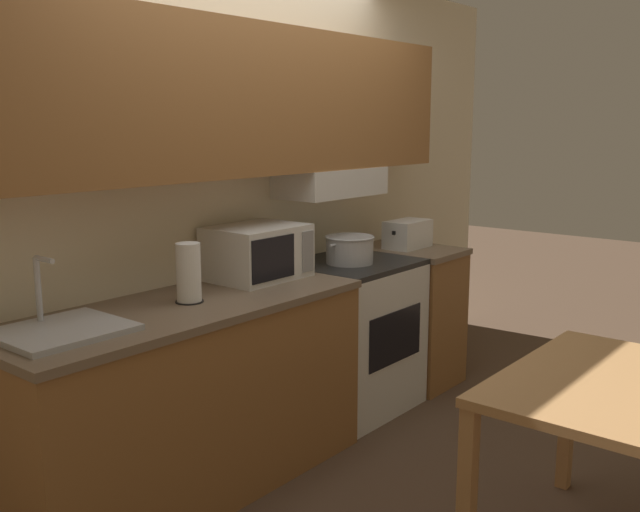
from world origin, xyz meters
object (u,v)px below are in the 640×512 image
Objects in this scene: microwave at (257,252)px; cooking_pot at (350,249)px; paper_towel_roll at (189,273)px; dining_table at (623,409)px; stove_range at (351,335)px; toaster at (408,234)px; sink_basin at (62,329)px.

cooking_pot is at bearing -11.66° from microwave.
paper_towel_roll is 1.85m from dining_table.
microwave reaches higher than dining_table.
stove_range is 0.85× the size of dining_table.
toaster is 2.14m from dining_table.
dining_table is at bearing -125.48° from toaster.
sink_basin reaches higher than microwave.
sink_basin is (-1.18, -0.11, -0.12)m from microwave.
stove_range is at bearing 26.17° from cooking_pot.
microwave is 1.27m from toaster.
sink_basin reaches higher than toaster.
sink_basin is at bearing 179.50° from cooking_pot.
dining_table is (0.04, -1.82, -0.38)m from microwave.
stove_range is 0.80m from toaster.
stove_range is 3.30× the size of paper_towel_roll.
sink_basin is 0.64m from paper_towel_roll.
stove_range is 0.53m from cooking_pot.
sink_basin is (-1.84, -0.01, 0.46)m from stove_range.
toaster reaches higher than cooking_pot.
sink_basin is 2.12m from dining_table.
cooking_pot reaches higher than stove_range.
microwave is at bearing 5.44° from sink_basin.
microwave is at bearing 168.34° from cooking_pot.
paper_towel_roll reaches higher than dining_table.
paper_towel_roll is at bearing -179.61° from stove_range.
sink_basin is at bearing -179.79° from stove_range.
toaster is at bearing 0.10° from stove_range.
cooking_pot is at bearing -0.69° from paper_towel_roll.
toaster is 0.69× the size of sink_basin.
dining_table is (0.59, -1.71, -0.38)m from paper_towel_roll.
microwave is at bearing 11.64° from paper_towel_roll.
sink_basin is at bearing 125.47° from dining_table.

